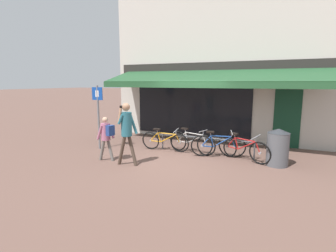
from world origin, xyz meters
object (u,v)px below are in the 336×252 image
(pedestrian_child, at_px, (106,134))
(parking_sign, at_px, (98,110))
(bicycle_orange, at_px, (165,141))
(bicycle_silver, at_px, (191,142))
(bicycle_red, at_px, (243,149))
(bicycle_blue, at_px, (218,146))
(litter_bin, at_px, (278,147))
(pedestrian_adult, at_px, (126,127))

(pedestrian_child, distance_m, parking_sign, 1.66)
(bicycle_orange, relative_size, bicycle_silver, 0.99)
(bicycle_red, distance_m, pedestrian_child, 4.13)
(bicycle_silver, relative_size, parking_sign, 0.78)
(bicycle_blue, xyz_separation_m, litter_bin, (1.74, -0.11, 0.16))
(bicycle_orange, bearing_deg, bicycle_blue, -2.75)
(bicycle_silver, xyz_separation_m, pedestrian_child, (-2.01, -1.90, 0.46))
(bicycle_blue, distance_m, pedestrian_adult, 2.95)
(bicycle_red, relative_size, pedestrian_adult, 0.96)
(pedestrian_child, bearing_deg, bicycle_orange, -112.16)
(bicycle_silver, bearing_deg, pedestrian_child, -124.23)
(bicycle_red, relative_size, parking_sign, 0.77)
(pedestrian_child, relative_size, litter_bin, 1.26)
(pedestrian_child, bearing_deg, bicycle_red, -145.19)
(bicycle_orange, height_order, pedestrian_child, pedestrian_child)
(bicycle_blue, xyz_separation_m, pedestrian_adult, (-2.15, -1.87, 0.74))
(bicycle_silver, distance_m, bicycle_red, 1.70)
(bicycle_orange, xyz_separation_m, bicycle_blue, (1.86, 0.02, 0.03))
(bicycle_orange, distance_m, bicycle_red, 2.62)
(bicycle_red, distance_m, litter_bin, 0.99)
(bicycle_blue, xyz_separation_m, parking_sign, (-4.10, -0.73, 1.00))
(bicycle_silver, height_order, pedestrian_adult, pedestrian_adult)
(bicycle_red, xyz_separation_m, pedestrian_adult, (-2.92, -1.84, 0.75))
(bicycle_blue, relative_size, parking_sign, 0.75)
(bicycle_red, distance_m, pedestrian_adult, 3.53)
(parking_sign, bearing_deg, bicycle_orange, 17.37)
(bicycle_blue, height_order, litter_bin, litter_bin)
(parking_sign, bearing_deg, pedestrian_child, -42.28)
(pedestrian_adult, xyz_separation_m, litter_bin, (3.89, 1.77, -0.58))
(pedestrian_child, bearing_deg, pedestrian_adult, -177.16)
(bicycle_orange, bearing_deg, pedestrian_child, -125.22)
(bicycle_red, relative_size, pedestrian_child, 1.28)
(pedestrian_child, height_order, parking_sign, parking_sign)
(bicycle_orange, relative_size, parking_sign, 0.78)
(bicycle_silver, distance_m, pedestrian_adult, 2.46)
(bicycle_red, bearing_deg, pedestrian_adult, -125.06)
(bicycle_silver, distance_m, litter_bin, 2.69)
(bicycle_orange, xyz_separation_m, litter_bin, (3.60, -0.09, 0.19))
(bicycle_orange, height_order, bicycle_red, bicycle_red)
(pedestrian_adult, bearing_deg, bicycle_red, -139.08)
(pedestrian_adult, distance_m, parking_sign, 2.28)
(bicycle_orange, height_order, bicycle_blue, bicycle_blue)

